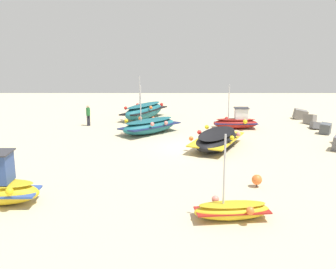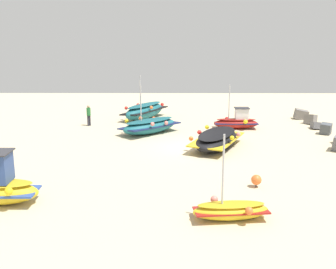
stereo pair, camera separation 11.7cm
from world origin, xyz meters
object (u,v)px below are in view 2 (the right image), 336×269
(fishing_boat_2, at_px, (150,126))
(mooring_buoy_0, at_px, (256,180))
(fishing_boat_0, at_px, (217,139))
(person_walking, at_px, (89,114))
(fishing_boat_5, at_px, (145,111))
(fishing_boat_1, at_px, (231,210))
(fishing_boat_3, at_px, (237,122))

(fishing_boat_2, relative_size, mooring_buoy_0, 7.80)
(fishing_boat_0, xyz_separation_m, person_walking, (-6.62, -9.51, 0.40))
(person_walking, height_order, mooring_buoy_0, person_walking)
(fishing_boat_5, xyz_separation_m, person_walking, (2.95, -4.28, 0.26))
(person_walking, bearing_deg, fishing_boat_2, 19.28)
(fishing_boat_2, bearing_deg, fishing_boat_0, -84.63)
(fishing_boat_5, bearing_deg, fishing_boat_0, -121.41)
(fishing_boat_0, distance_m, mooring_buoy_0, 7.20)
(fishing_boat_2, distance_m, mooring_buoy_0, 12.48)
(fishing_boat_0, relative_size, fishing_boat_2, 1.18)
(fishing_boat_1, relative_size, fishing_boat_2, 0.73)
(fishing_boat_0, distance_m, person_walking, 11.59)
(fishing_boat_3, xyz_separation_m, person_walking, (-0.94, -11.68, 0.43))
(fishing_boat_1, relative_size, mooring_buoy_0, 5.70)
(fishing_boat_0, bearing_deg, fishing_boat_1, -158.55)
(fishing_boat_0, height_order, fishing_boat_3, fishing_boat_3)
(fishing_boat_1, xyz_separation_m, fishing_boat_3, (-16.35, 2.76, 0.16))
(fishing_boat_0, bearing_deg, mooring_buoy_0, -146.37)
(fishing_boat_3, bearing_deg, fishing_boat_5, 152.81)
(fishing_boat_0, distance_m, fishing_boat_5, 10.90)
(fishing_boat_0, relative_size, fishing_boat_1, 1.61)
(mooring_buoy_0, bearing_deg, fishing_boat_2, -153.17)
(fishing_boat_1, relative_size, fishing_boat_5, 0.65)
(fishing_boat_2, distance_m, person_walking, 5.65)
(fishing_boat_5, bearing_deg, fishing_boat_3, -87.80)
(fishing_boat_0, bearing_deg, fishing_boat_5, 53.36)
(fishing_boat_0, bearing_deg, person_walking, 79.85)
(fishing_boat_2, relative_size, person_walking, 2.85)
(fishing_boat_0, relative_size, mooring_buoy_0, 9.18)
(fishing_boat_0, distance_m, fishing_boat_3, 6.08)
(mooring_buoy_0, bearing_deg, fishing_boat_3, 175.34)
(fishing_boat_2, relative_size, fishing_boat_3, 1.38)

